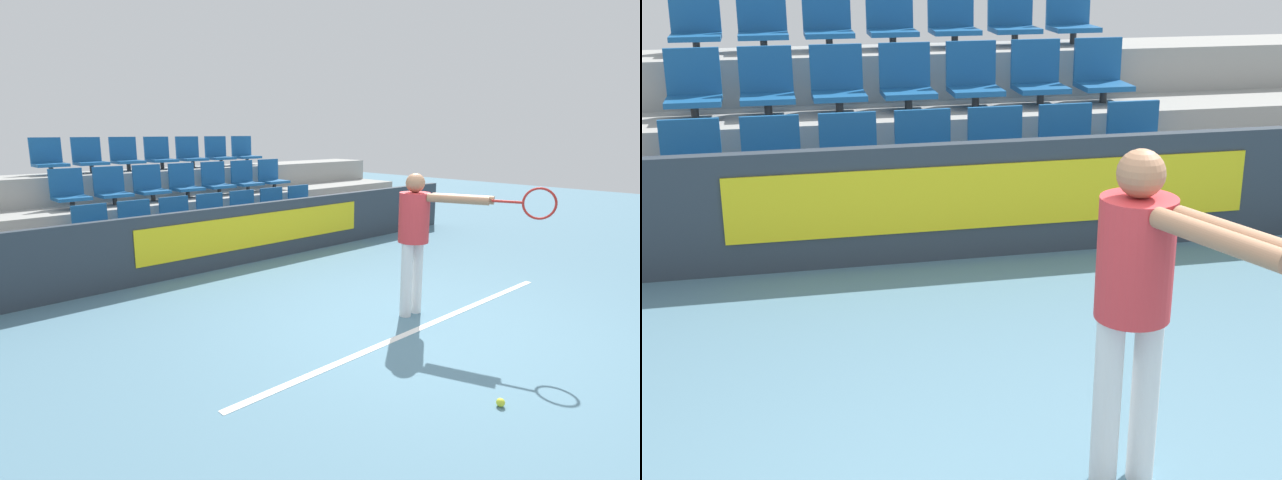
# 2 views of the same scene
# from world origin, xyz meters

# --- Properties ---
(ground_plane) EXTENTS (30.00, 30.00, 0.00)m
(ground_plane) POSITION_xyz_m (0.00, 0.00, 0.00)
(ground_plane) COLOR slate
(court_baseline) EXTENTS (4.94, 0.08, 0.01)m
(court_baseline) POSITION_xyz_m (0.00, 0.00, 0.00)
(court_baseline) COLOR white
(court_baseline) RESTS_ON ground
(barrier_wall) EXTENTS (10.37, 0.14, 0.93)m
(barrier_wall) POSITION_xyz_m (0.01, 3.53, 0.47)
(barrier_wall) COLOR #2D3842
(barrier_wall) RESTS_ON ground
(bleacher_tier_front) EXTENTS (9.97, 0.95, 0.45)m
(bleacher_tier_front) POSITION_xyz_m (0.00, 4.09, 0.23)
(bleacher_tier_front) COLOR #9E9E99
(bleacher_tier_front) RESTS_ON ground
(bleacher_tier_middle) EXTENTS (9.97, 0.95, 0.91)m
(bleacher_tier_middle) POSITION_xyz_m (0.00, 5.04, 0.45)
(bleacher_tier_middle) COLOR #9E9E99
(bleacher_tier_middle) RESTS_ON ground
(bleacher_tier_back) EXTENTS (9.97, 0.95, 1.36)m
(bleacher_tier_back) POSITION_xyz_m (0.00, 5.98, 0.68)
(bleacher_tier_back) COLOR #9E9E99
(bleacher_tier_back) RESTS_ON ground
(stadium_chair_0) EXTENTS (0.48, 0.44, 0.60)m
(stadium_chair_0) POSITION_xyz_m (-1.91, 4.22, 0.71)
(stadium_chair_0) COLOR #333333
(stadium_chair_0) RESTS_ON bleacher_tier_front
(stadium_chair_1) EXTENTS (0.48, 0.44, 0.60)m
(stadium_chair_1) POSITION_xyz_m (-1.28, 4.22, 0.71)
(stadium_chair_1) COLOR #333333
(stadium_chair_1) RESTS_ON bleacher_tier_front
(stadium_chair_2) EXTENTS (0.48, 0.44, 0.60)m
(stadium_chair_2) POSITION_xyz_m (-0.64, 4.22, 0.71)
(stadium_chair_2) COLOR #333333
(stadium_chair_2) RESTS_ON bleacher_tier_front
(stadium_chair_3) EXTENTS (0.48, 0.44, 0.60)m
(stadium_chair_3) POSITION_xyz_m (0.00, 4.22, 0.71)
(stadium_chair_3) COLOR #333333
(stadium_chair_3) RESTS_ON bleacher_tier_front
(stadium_chair_4) EXTENTS (0.48, 0.44, 0.60)m
(stadium_chair_4) POSITION_xyz_m (0.64, 4.22, 0.71)
(stadium_chair_4) COLOR #333333
(stadium_chair_4) RESTS_ON bleacher_tier_front
(stadium_chair_5) EXTENTS (0.48, 0.44, 0.60)m
(stadium_chair_5) POSITION_xyz_m (1.28, 4.22, 0.71)
(stadium_chair_5) COLOR #333333
(stadium_chair_5) RESTS_ON bleacher_tier_front
(stadium_chair_6) EXTENTS (0.48, 0.44, 0.60)m
(stadium_chair_6) POSITION_xyz_m (1.91, 4.22, 0.71)
(stadium_chair_6) COLOR #333333
(stadium_chair_6) RESTS_ON bleacher_tier_front
(stadium_chair_7) EXTENTS (0.48, 0.44, 0.60)m
(stadium_chair_7) POSITION_xyz_m (-1.91, 5.17, 1.16)
(stadium_chair_7) COLOR #333333
(stadium_chair_7) RESTS_ON bleacher_tier_middle
(stadium_chair_8) EXTENTS (0.48, 0.44, 0.60)m
(stadium_chair_8) POSITION_xyz_m (-1.28, 5.17, 1.16)
(stadium_chair_8) COLOR #333333
(stadium_chair_8) RESTS_ON bleacher_tier_middle
(stadium_chair_9) EXTENTS (0.48, 0.44, 0.60)m
(stadium_chair_9) POSITION_xyz_m (-0.64, 5.17, 1.16)
(stadium_chair_9) COLOR #333333
(stadium_chair_9) RESTS_ON bleacher_tier_middle
(stadium_chair_10) EXTENTS (0.48, 0.44, 0.60)m
(stadium_chair_10) POSITION_xyz_m (0.00, 5.17, 1.16)
(stadium_chair_10) COLOR #333333
(stadium_chair_10) RESTS_ON bleacher_tier_middle
(stadium_chair_11) EXTENTS (0.48, 0.44, 0.60)m
(stadium_chair_11) POSITION_xyz_m (0.64, 5.17, 1.16)
(stadium_chair_11) COLOR #333333
(stadium_chair_11) RESTS_ON bleacher_tier_middle
(stadium_chair_12) EXTENTS (0.48, 0.44, 0.60)m
(stadium_chair_12) POSITION_xyz_m (1.28, 5.17, 1.16)
(stadium_chair_12) COLOR #333333
(stadium_chair_12) RESTS_ON bleacher_tier_middle
(stadium_chair_13) EXTENTS (0.48, 0.44, 0.60)m
(stadium_chair_13) POSITION_xyz_m (1.91, 5.17, 1.16)
(stadium_chair_13) COLOR #333333
(stadium_chair_13) RESTS_ON bleacher_tier_middle
(stadium_chair_14) EXTENTS (0.48, 0.44, 0.60)m
(stadium_chair_14) POSITION_xyz_m (-1.91, 6.11, 1.61)
(stadium_chair_14) COLOR #333333
(stadium_chair_14) RESTS_ON bleacher_tier_back
(stadium_chair_15) EXTENTS (0.48, 0.44, 0.60)m
(stadium_chair_15) POSITION_xyz_m (-1.28, 6.11, 1.61)
(stadium_chair_15) COLOR #333333
(stadium_chair_15) RESTS_ON bleacher_tier_back
(stadium_chair_16) EXTENTS (0.48, 0.44, 0.60)m
(stadium_chair_16) POSITION_xyz_m (-0.64, 6.11, 1.61)
(stadium_chair_16) COLOR #333333
(stadium_chair_16) RESTS_ON bleacher_tier_back
(stadium_chair_17) EXTENTS (0.48, 0.44, 0.60)m
(stadium_chair_17) POSITION_xyz_m (0.00, 6.11, 1.61)
(stadium_chair_17) COLOR #333333
(stadium_chair_17) RESTS_ON bleacher_tier_back
(stadium_chair_18) EXTENTS (0.48, 0.44, 0.60)m
(stadium_chair_18) POSITION_xyz_m (0.64, 6.11, 1.61)
(stadium_chair_18) COLOR #333333
(stadium_chair_18) RESTS_ON bleacher_tier_back
(stadium_chair_19) EXTENTS (0.48, 0.44, 0.60)m
(stadium_chair_19) POSITION_xyz_m (1.28, 6.11, 1.61)
(stadium_chair_19) COLOR #333333
(stadium_chair_19) RESTS_ON bleacher_tier_back
(stadium_chair_20) EXTENTS (0.48, 0.44, 0.60)m
(stadium_chair_20) POSITION_xyz_m (1.91, 6.11, 1.61)
(stadium_chair_20) COLOR #333333
(stadium_chair_20) RESTS_ON bleacher_tier_back
(tennis_player) EXTENTS (0.68, 1.50, 1.61)m
(tennis_player) POSITION_xyz_m (0.27, 0.27, 1.01)
(tennis_player) COLOR silver
(tennis_player) RESTS_ON ground
(tennis_ball) EXTENTS (0.07, 0.07, 0.07)m
(tennis_ball) POSITION_xyz_m (-0.84, -1.35, 0.03)
(tennis_ball) COLOR #CCDB33
(tennis_ball) RESTS_ON ground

